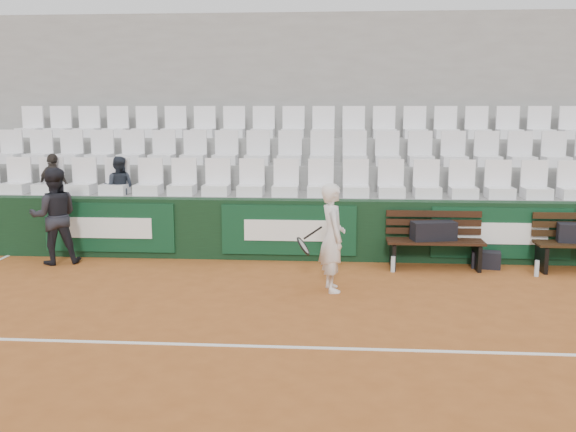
% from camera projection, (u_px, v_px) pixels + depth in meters
% --- Properties ---
extents(ground, '(80.00, 80.00, 0.00)m').
position_uv_depth(ground, '(281.00, 347.00, 6.78)').
color(ground, '#A25724').
rests_on(ground, ground).
extents(court_baseline, '(18.00, 0.06, 0.01)m').
position_uv_depth(court_baseline, '(281.00, 347.00, 6.78)').
color(court_baseline, white).
rests_on(court_baseline, ground).
extents(back_barrier, '(18.00, 0.34, 1.00)m').
position_uv_depth(back_barrier, '(305.00, 230.00, 10.61)').
color(back_barrier, black).
rests_on(back_barrier, ground).
extents(grandstand_tier_front, '(18.00, 0.95, 1.00)m').
position_uv_depth(grandstand_tier_front, '(303.00, 223.00, 11.24)').
color(grandstand_tier_front, gray).
rests_on(grandstand_tier_front, ground).
extents(grandstand_tier_mid, '(18.00, 0.95, 1.45)m').
position_uv_depth(grandstand_tier_mid, '(306.00, 202.00, 12.13)').
color(grandstand_tier_mid, gray).
rests_on(grandstand_tier_mid, ground).
extents(grandstand_tier_back, '(18.00, 0.95, 1.90)m').
position_uv_depth(grandstand_tier_back, '(308.00, 184.00, 13.03)').
color(grandstand_tier_back, gray).
rests_on(grandstand_tier_back, ground).
extents(grandstand_rear_wall, '(18.00, 0.30, 4.40)m').
position_uv_depth(grandstand_rear_wall, '(310.00, 122.00, 13.43)').
color(grandstand_rear_wall, '#969693').
rests_on(grandstand_rear_wall, ground).
extents(seat_row_front, '(11.90, 0.44, 0.63)m').
position_uv_depth(seat_row_front, '(303.00, 178.00, 10.93)').
color(seat_row_front, white).
rests_on(seat_row_front, grandstand_tier_front).
extents(seat_row_mid, '(11.90, 0.44, 0.63)m').
position_uv_depth(seat_row_mid, '(306.00, 148.00, 11.79)').
color(seat_row_mid, white).
rests_on(seat_row_mid, grandstand_tier_mid).
extents(seat_row_back, '(11.90, 0.44, 0.63)m').
position_uv_depth(seat_row_back, '(308.00, 122.00, 12.65)').
color(seat_row_back, white).
rests_on(seat_row_back, grandstand_tier_back).
extents(bench_left, '(1.50, 0.56, 0.45)m').
position_uv_depth(bench_left, '(435.00, 254.00, 10.06)').
color(bench_left, black).
rests_on(bench_left, ground).
extents(sports_bag_left, '(0.73, 0.43, 0.29)m').
position_uv_depth(sports_bag_left, '(434.00, 231.00, 10.02)').
color(sports_bag_left, black).
rests_on(sports_bag_left, bench_left).
extents(sports_bag_ground, '(0.48, 0.34, 0.26)m').
position_uv_depth(sports_bag_ground, '(486.00, 260.00, 10.10)').
color(sports_bag_ground, black).
rests_on(sports_bag_ground, ground).
extents(water_bottle_near, '(0.07, 0.07, 0.24)m').
position_uv_depth(water_bottle_near, '(393.00, 264.00, 9.85)').
color(water_bottle_near, silver).
rests_on(water_bottle_near, ground).
extents(water_bottle_far, '(0.07, 0.07, 0.25)m').
position_uv_depth(water_bottle_far, '(537.00, 268.00, 9.59)').
color(water_bottle_far, silver).
rests_on(water_bottle_far, ground).
extents(tennis_player, '(0.73, 0.61, 1.49)m').
position_uv_depth(tennis_player, '(332.00, 238.00, 8.76)').
color(tennis_player, white).
rests_on(tennis_player, ground).
extents(ball_kid, '(0.93, 0.84, 1.56)m').
position_uv_depth(ball_kid, '(54.00, 216.00, 10.28)').
color(ball_kid, black).
rests_on(ball_kid, ground).
extents(spectator_b, '(0.73, 0.50, 1.15)m').
position_uv_depth(spectator_b, '(52.00, 161.00, 11.26)').
color(spectator_b, '#302A26').
rests_on(spectator_b, grandstand_tier_front).
extents(spectator_c, '(0.55, 0.43, 1.11)m').
position_uv_depth(spectator_c, '(118.00, 162.00, 11.18)').
color(spectator_c, '#212732').
rests_on(spectator_c, grandstand_tier_front).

